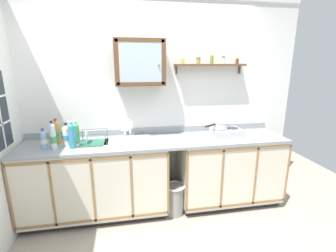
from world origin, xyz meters
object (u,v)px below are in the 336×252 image
object	(u,v)px
hot_plate_stove	(227,132)
sink	(128,142)
dish_rack	(93,141)
trash_bin	(175,199)
bottle_detergent_teal_4	(72,135)
wall_cabinet	(140,62)
saucepan	(220,125)
bottle_water_clear_2	(53,137)
bottle_soda_green_0	(76,132)
bottle_water_blue_5	(44,140)
bottle_opaque_white_3	(67,136)
bottle_juice_amber_1	(57,132)

from	to	relation	value
hot_plate_stove	sink	bearing A→B (deg)	178.96
dish_rack	trash_bin	world-z (taller)	dish_rack
bottle_detergent_teal_4	wall_cabinet	bearing A→B (deg)	19.48
dish_rack	wall_cabinet	distance (m)	1.05
saucepan	bottle_water_clear_2	distance (m)	1.93
bottle_soda_green_0	trash_bin	size ratio (longest dim) A/B	0.68
saucepan	bottle_water_blue_5	bearing A→B (deg)	-176.82
hot_plate_stove	bottle_water_clear_2	size ratio (longest dim) A/B	1.16
bottle_water_clear_2	bottle_opaque_white_3	size ratio (longest dim) A/B	1.18
saucepan	bottle_juice_amber_1	xyz separation A→B (m)	(-1.94, 0.06, -0.02)
dish_rack	wall_cabinet	size ratio (longest dim) A/B	0.54
bottle_water_blue_5	dish_rack	xyz separation A→B (m)	(0.49, 0.09, -0.08)
sink	saucepan	distance (m)	1.16
bottle_water_clear_2	wall_cabinet	bearing A→B (deg)	16.34
saucepan	wall_cabinet	xyz separation A→B (m)	(-0.97, 0.13, 0.75)
bottle_juice_amber_1	bottle_water_blue_5	world-z (taller)	bottle_juice_amber_1
bottle_soda_green_0	bottle_water_blue_5	size ratio (longest dim) A/B	1.16
hot_plate_stove	bottle_soda_green_0	world-z (taller)	bottle_soda_green_0
bottle_soda_green_0	bottle_opaque_white_3	bearing A→B (deg)	-122.41
saucepan	bottle_juice_amber_1	size ratio (longest dim) A/B	1.21
dish_rack	bottle_opaque_white_3	bearing A→B (deg)	-172.39
sink	dish_rack	size ratio (longest dim) A/B	1.73
wall_cabinet	bottle_opaque_white_3	bearing A→B (deg)	-166.98
sink	bottle_soda_green_0	distance (m)	0.60
bottle_water_blue_5	bottle_opaque_white_3	bearing A→B (deg)	12.93
sink	bottle_water_blue_5	size ratio (longest dim) A/B	2.38
bottle_water_clear_2	wall_cabinet	size ratio (longest dim) A/B	0.54
bottle_water_blue_5	trash_bin	bearing A→B (deg)	-2.91
bottle_soda_green_0	bottle_juice_amber_1	size ratio (longest dim) A/B	0.91
bottle_soda_green_0	dish_rack	size ratio (longest dim) A/B	0.84
bottle_juice_amber_1	bottle_detergent_teal_4	world-z (taller)	bottle_detergent_teal_4
bottle_water_clear_2	trash_bin	bearing A→B (deg)	-1.59
wall_cabinet	trash_bin	size ratio (longest dim) A/B	1.49
bottle_juice_amber_1	bottle_opaque_white_3	distance (m)	0.18
wall_cabinet	bottle_detergent_teal_4	bearing A→B (deg)	-160.52
hot_plate_stove	dish_rack	xyz separation A→B (m)	(-1.62, -0.01, -0.02)
wall_cabinet	hot_plate_stove	bearing A→B (deg)	-8.05
bottle_water_clear_2	wall_cabinet	distance (m)	1.25
bottle_detergent_teal_4	bottle_soda_green_0	bearing A→B (deg)	88.78
sink	dish_rack	xyz separation A→B (m)	(-0.39, -0.03, 0.04)
hot_plate_stove	saucepan	distance (m)	0.13
bottle_juice_amber_1	dish_rack	world-z (taller)	bottle_juice_amber_1
bottle_water_blue_5	saucepan	bearing A→B (deg)	3.18
saucepan	bottle_soda_green_0	xyz separation A→B (m)	(-1.73, 0.06, -0.02)
bottle_detergent_teal_4	trash_bin	distance (m)	1.41
bottle_juice_amber_1	dish_rack	bearing A→B (deg)	-12.12
bottle_soda_green_0	bottle_juice_amber_1	world-z (taller)	bottle_juice_amber_1
bottle_water_blue_5	wall_cabinet	size ratio (longest dim) A/B	0.39
bottle_water_blue_5	dish_rack	world-z (taller)	bottle_water_blue_5
bottle_juice_amber_1	wall_cabinet	xyz separation A→B (m)	(0.97, 0.07, 0.77)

